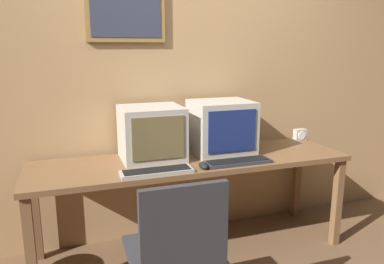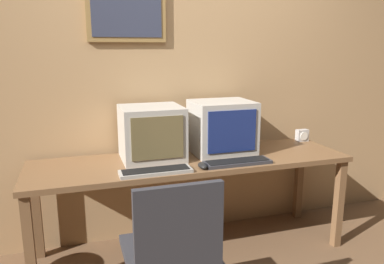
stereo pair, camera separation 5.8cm
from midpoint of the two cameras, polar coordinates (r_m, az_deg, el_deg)
name	(u,v)px [view 1 (the left image)]	position (r m, az deg, el deg)	size (l,w,h in m)	color
wall_back	(175,70)	(2.88, -3.12, 9.36)	(8.00, 0.08, 2.60)	tan
desk	(192,168)	(2.65, -0.63, -5.55)	(2.22, 0.62, 0.71)	brown
monitor_left	(152,133)	(2.60, -6.82, -0.17)	(0.42, 0.39, 0.37)	#B7B2A8
monitor_right	(221,127)	(2.75, 3.89, 0.76)	(0.43, 0.38, 0.38)	#B7B2A8
keyboard_main	(157,171)	(2.34, -6.09, -6.01)	(0.45, 0.13, 0.03)	#A8A399
keyboard_side	(238,162)	(2.53, 6.33, -4.53)	(0.46, 0.14, 0.03)	#333338
mouse_near_keyboard	(203,166)	(2.41, 1.05, -5.14)	(0.06, 0.10, 0.04)	black
desk_clock	(300,135)	(3.25, 15.64, -0.42)	(0.10, 0.06, 0.10)	#B7B2AD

